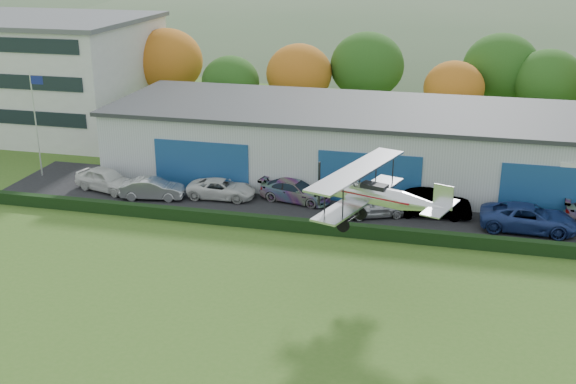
% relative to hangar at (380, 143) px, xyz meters
% --- Properties ---
extents(ground, '(300.00, 300.00, 0.00)m').
position_rel_hangar_xyz_m(ground, '(-5.00, -27.98, -2.66)').
color(ground, '#3D641F').
rests_on(ground, ground).
extents(apron, '(48.00, 9.00, 0.05)m').
position_rel_hangar_xyz_m(apron, '(-2.00, -6.98, -2.63)').
color(apron, black).
rests_on(apron, ground).
extents(hedge, '(46.00, 0.60, 0.80)m').
position_rel_hangar_xyz_m(hedge, '(-2.00, -11.78, -2.26)').
color(hedge, black).
rests_on(hedge, ground).
extents(hangar, '(40.60, 12.60, 5.30)m').
position_rel_hangar_xyz_m(hangar, '(0.00, 0.00, 0.00)').
color(hangar, '#B2B7BC').
rests_on(hangar, ground).
extents(office_block, '(20.60, 15.60, 10.40)m').
position_rel_hangar_xyz_m(office_block, '(-33.00, 7.02, 2.56)').
color(office_block, silver).
rests_on(office_block, ground).
extents(flagpole, '(1.05, 0.10, 8.00)m').
position_rel_hangar_xyz_m(flagpole, '(-24.88, -5.98, 2.13)').
color(flagpole, silver).
rests_on(flagpole, ground).
extents(tree_belt, '(75.70, 13.22, 10.12)m').
position_rel_hangar_xyz_m(tree_belt, '(-4.15, 12.64, 2.95)').
color(tree_belt, '#3D2614').
rests_on(tree_belt, ground).
extents(distant_hills, '(430.00, 196.00, 56.00)m').
position_rel_hangar_xyz_m(distant_hills, '(-9.38, 112.02, -15.70)').
color(distant_hills, '#4C6642').
rests_on(distant_hills, ground).
extents(car_0, '(5.16, 3.25, 1.64)m').
position_rel_hangar_xyz_m(car_0, '(-18.61, -7.84, -1.79)').
color(car_0, silver).
rests_on(car_0, apron).
extents(car_1, '(4.59, 2.27, 1.45)m').
position_rel_hangar_xyz_m(car_1, '(-14.68, -8.63, -1.88)').
color(car_1, silver).
rests_on(car_1, apron).
extents(car_2, '(4.85, 2.41, 1.32)m').
position_rel_hangar_xyz_m(car_2, '(-10.06, -7.38, -1.95)').
color(car_2, silver).
rests_on(car_2, apron).
extents(car_3, '(5.28, 2.95, 1.45)m').
position_rel_hangar_xyz_m(car_3, '(-4.94, -6.73, -1.88)').
color(car_3, gray).
rests_on(car_3, apron).
extents(car_4, '(4.52, 3.17, 1.43)m').
position_rel_hangar_xyz_m(car_4, '(0.66, -8.29, -1.89)').
color(car_4, silver).
rests_on(car_4, apron).
extents(car_5, '(5.16, 2.08, 1.67)m').
position_rel_hangar_xyz_m(car_5, '(4.32, -7.33, -1.77)').
color(car_5, gray).
rests_on(car_5, apron).
extents(car_6, '(5.94, 2.86, 1.63)m').
position_rel_hangar_xyz_m(car_6, '(10.26, -8.34, -1.79)').
color(car_6, navy).
rests_on(car_6, apron).
extents(biplane, '(7.33, 8.28, 3.11)m').
position_rel_hangar_xyz_m(biplane, '(1.81, -17.98, 2.50)').
color(biplane, silver).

